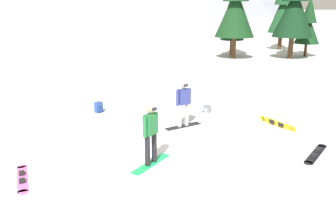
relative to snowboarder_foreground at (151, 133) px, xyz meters
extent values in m
plane|color=white|center=(1.75, 0.84, -0.93)|extent=(800.00, 800.00, 0.00)
cube|color=#19B259|center=(0.00, 0.00, -0.92)|extent=(1.13, 1.42, 0.02)
cylinder|color=black|center=(0.09, 0.13, -0.46)|extent=(0.15, 0.15, 0.89)
cylinder|color=black|center=(-0.09, -0.13, -0.46)|extent=(0.15, 0.15, 0.89)
cube|color=#237238|center=(0.00, 0.00, 0.27)|extent=(0.43, 0.46, 0.57)
cylinder|color=#237238|center=(0.15, 0.21, 0.26)|extent=(0.11, 0.11, 0.58)
cylinder|color=#237238|center=(-0.15, -0.21, 0.26)|extent=(0.11, 0.11, 0.58)
sphere|color=tan|center=(0.00, 0.00, 0.71)|extent=(0.24, 0.24, 0.24)
cube|color=black|center=(0.11, -0.08, 0.72)|extent=(0.13, 0.16, 0.08)
cube|color=black|center=(1.18, 3.12, -0.92)|extent=(1.41, 0.95, 0.02)
cylinder|color=#B7B7BC|center=(1.32, 3.20, -0.49)|extent=(0.15, 0.15, 0.84)
cylinder|color=#B7B7BC|center=(1.04, 3.05, -0.49)|extent=(0.15, 0.15, 0.84)
cube|color=navy|center=(1.18, 3.12, 0.21)|extent=(0.47, 0.40, 0.56)
cylinder|color=navy|center=(1.40, 3.25, 0.20)|extent=(0.11, 0.11, 0.58)
cylinder|color=navy|center=(0.95, 3.00, 0.20)|extent=(0.11, 0.11, 0.58)
sphere|color=tan|center=(1.18, 3.12, 0.65)|extent=(0.24, 0.24, 0.24)
cube|color=black|center=(1.25, 3.00, 0.66)|extent=(0.17, 0.12, 0.08)
cube|color=pink|center=(-3.34, -0.73, -0.92)|extent=(0.77, 1.50, 0.02)
cylinder|color=pink|center=(-3.61, -0.03, -0.92)|extent=(0.33, 0.33, 0.02)
cylinder|color=pink|center=(-3.08, -1.44, -0.92)|extent=(0.33, 0.33, 0.02)
cube|color=black|center=(-3.42, -0.52, -0.87)|extent=(0.20, 0.24, 0.07)
cube|color=black|center=(-3.26, -0.95, -0.87)|extent=(0.20, 0.24, 0.07)
cube|color=black|center=(4.98, 0.45, -0.92)|extent=(1.20, 1.39, 0.02)
cylinder|color=black|center=(4.48, -0.16, -0.92)|extent=(0.37, 0.37, 0.02)
cylinder|color=black|center=(5.48, 1.07, -0.92)|extent=(0.37, 0.37, 0.02)
cube|color=black|center=(4.83, 0.27, -0.87)|extent=(0.23, 0.24, 0.07)
cube|color=black|center=(5.13, 0.64, -0.87)|extent=(0.23, 0.24, 0.07)
cube|color=yellow|center=(4.66, 2.95, -0.81)|extent=(0.83, 1.28, 0.25)
cylinder|color=yellow|center=(4.30, 3.56, -0.81)|extent=(0.26, 0.30, 0.25)
cylinder|color=yellow|center=(5.01, 2.35, -0.81)|extent=(0.26, 0.30, 0.25)
cube|color=black|center=(4.51, 3.11, -0.79)|extent=(0.21, 0.24, 0.16)
cube|color=black|center=(4.73, 2.75, -0.79)|extent=(0.21, 0.24, 0.16)
cube|color=#2D4C9E|center=(-2.23, 5.05, -0.71)|extent=(0.37, 0.36, 0.44)
cube|color=navy|center=(-2.15, 4.96, -0.78)|extent=(0.21, 0.20, 0.20)
cylinder|color=black|center=(-2.23, 5.05, -0.47)|extent=(0.10, 0.10, 0.02)
cube|color=gray|center=(2.30, 4.88, -0.82)|extent=(0.52, 0.55, 0.23)
cube|color=slate|center=(2.33, 4.93, -0.69)|extent=(0.30, 0.29, 0.07)
cylinder|color=black|center=(2.16, 4.68, -0.84)|extent=(0.09, 0.11, 0.02)
cylinder|color=#472D19|center=(13.63, 21.28, -0.37)|extent=(0.26, 0.26, 1.13)
cone|color=#143819|center=(13.63, 21.28, 1.39)|extent=(2.13, 2.13, 2.40)
cone|color=#143819|center=(13.63, 21.28, 3.07)|extent=(1.39, 1.39, 2.20)
cylinder|color=#472D19|center=(6.89, 20.16, -0.02)|extent=(0.41, 0.41, 1.82)
cone|color=#143819|center=(6.89, 20.16, 2.82)|extent=(3.28, 3.28, 3.87)
cylinder|color=#472D19|center=(13.06, 26.20, -0.07)|extent=(0.39, 0.39, 1.73)
cone|color=#194723|center=(13.06, 26.20, 2.63)|extent=(2.64, 2.64, 3.67)
cylinder|color=#472D19|center=(11.72, 19.91, -0.02)|extent=(0.41, 0.41, 1.82)
cone|color=black|center=(11.72, 19.91, 2.83)|extent=(3.30, 3.30, 3.88)
cylinder|color=#472D19|center=(7.22, 22.38, -0.25)|extent=(0.31, 0.31, 1.36)
cone|color=black|center=(7.22, 22.38, 1.88)|extent=(2.15, 2.15, 2.90)
cone|color=black|center=(7.22, 22.38, 3.90)|extent=(1.40, 1.40, 2.65)
camera|label=1|loc=(0.10, -8.93, 3.38)|focal=36.79mm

